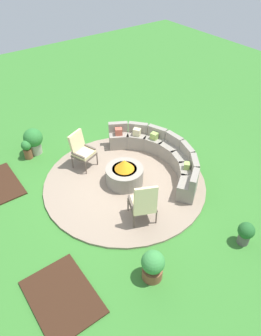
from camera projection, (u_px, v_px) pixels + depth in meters
ground_plane at (125, 183)px, 8.78m from camera, size 24.00×24.00×0.00m
patio_circle at (125, 182)px, 8.76m from camera, size 4.44×4.44×0.06m
mulch_bed_right at (62, 297)px, 6.19m from camera, size 1.61×1.17×0.04m
fire_pit at (125, 174)px, 8.56m from camera, size 1.02×1.02×0.75m
curved_stone_bench at (161, 154)px, 9.22m from camera, size 3.58×1.47×0.77m
lounge_chair_front_left at (81, 150)px, 8.96m from camera, size 0.72×0.71×1.08m
lounge_chair_front_right at (143, 203)px, 7.32m from camera, size 0.80×0.78×1.15m
potted_plant_0 at (33, 140)px, 9.59m from camera, size 0.57×0.57×0.84m
potted_plant_1 at (153, 265)px, 6.31m from camera, size 0.48×0.48×0.74m
potted_plant_2 at (246, 233)px, 7.02m from camera, size 0.38×0.38×0.60m
potted_plant_3 at (27, 149)px, 9.48m from camera, size 0.30×0.30×0.61m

